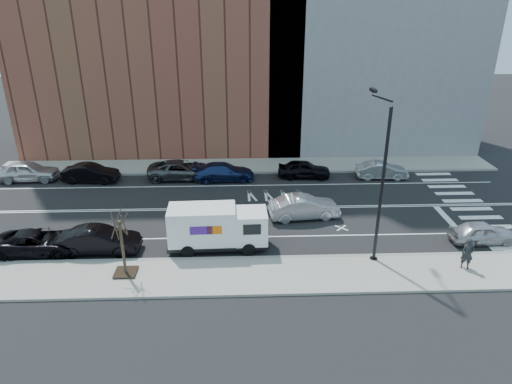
{
  "coord_description": "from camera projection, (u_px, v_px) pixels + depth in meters",
  "views": [
    {
      "loc": [
        -0.63,
        -29.84,
        14.13
      ],
      "look_at": [
        0.44,
        -0.31,
        1.4
      ],
      "focal_mm": 32.0,
      "sensor_mm": 36.0,
      "label": 1
    }
  ],
  "objects": [
    {
      "name": "ground",
      "position": [
        250.0,
        208.0,
        33.0
      ],
      "size": [
        120.0,
        120.0,
        0.0
      ],
      "primitive_type": "plane",
      "color": "black",
      "rests_on": "ground"
    },
    {
      "name": "bldg_concrete",
      "position": [
        373.0,
        9.0,
        42.58
      ],
      "size": [
        20.0,
        10.0,
        26.0
      ],
      "primitive_type": "cube",
      "color": "slate",
      "rests_on": "ground"
    },
    {
      "name": "far_parked_d",
      "position": [
        224.0,
        172.0,
        37.78
      ],
      "size": [
        5.09,
        2.22,
        1.46
      ],
      "primitive_type": "imported",
      "rotation": [
        0.0,
        0.0,
        1.61
      ],
      "color": "navy",
      "rests_on": "ground"
    },
    {
      "name": "curb_far",
      "position": [
        248.0,
        173.0,
        39.39
      ],
      "size": [
        44.0,
        0.25,
        0.17
      ],
      "primitive_type": "cube",
      "color": "gray",
      "rests_on": "ground"
    },
    {
      "name": "streetlight",
      "position": [
        380.0,
        176.0,
        24.88
      ],
      "size": [
        0.44,
        4.02,
        9.34
      ],
      "color": "black",
      "rests_on": "ground"
    },
    {
      "name": "far_parked_a",
      "position": [
        28.0,
        171.0,
        37.61
      ],
      "size": [
        4.94,
        2.12,
        1.66
      ],
      "primitive_type": "imported",
      "rotation": [
        0.0,
        0.0,
        1.6
      ],
      "color": "silver",
      "rests_on": "ground"
    },
    {
      "name": "fedex_van",
      "position": [
        217.0,
        227.0,
        27.22
      ],
      "size": [
        6.03,
        2.26,
        2.73
      ],
      "rotation": [
        0.0,
        0.0,
        0.03
      ],
      "color": "black",
      "rests_on": "ground"
    },
    {
      "name": "pedestrian",
      "position": [
        468.0,
        254.0,
        25.13
      ],
      "size": [
        0.75,
        0.58,
        1.83
      ],
      "primitive_type": "imported",
      "rotation": [
        0.0,
        0.0,
        -0.24
      ],
      "color": "black",
      "rests_on": "sidewalk_near"
    },
    {
      "name": "street_tree",
      "position": [
        123.0,
        253.0,
        24.48
      ],
      "size": [
        1.2,
        1.2,
        3.75
      ],
      "color": "black",
      "rests_on": "ground"
    },
    {
      "name": "crosswalk",
      "position": [
        467.0,
        205.0,
        33.53
      ],
      "size": [
        3.0,
        14.0,
        0.01
      ],
      "primitive_type": null,
      "color": "white",
      "rests_on": "ground"
    },
    {
      "name": "far_parked_c",
      "position": [
        181.0,
        170.0,
        38.08
      ],
      "size": [
        5.49,
        2.54,
        1.52
      ],
      "primitive_type": "imported",
      "rotation": [
        0.0,
        0.0,
        1.57
      ],
      "color": "#46494D",
      "rests_on": "ground"
    },
    {
      "name": "bldg_brick",
      "position": [
        160.0,
        32.0,
        42.7
      ],
      "size": [
        26.0,
        10.0,
        22.0
      ],
      "primitive_type": "cube",
      "color": "brown",
      "rests_on": "ground"
    },
    {
      "name": "driving_sedan",
      "position": [
        304.0,
        207.0,
        31.29
      ],
      "size": [
        5.0,
        2.24,
        1.59
      ],
      "primitive_type": "imported",
      "rotation": [
        0.0,
        0.0,
        1.69
      ],
      "color": "silver",
      "rests_on": "ground"
    },
    {
      "name": "near_parked_rear_b",
      "position": [
        38.0,
        242.0,
        26.99
      ],
      "size": [
        5.17,
        2.52,
        1.42
      ],
      "primitive_type": "imported",
      "rotation": [
        0.0,
        0.0,
        1.6
      ],
      "color": "black",
      "rests_on": "ground"
    },
    {
      "name": "sidewalk_far",
      "position": [
        247.0,
        166.0,
        41.04
      ],
      "size": [
        44.0,
        3.6,
        0.15
      ],
      "primitive_type": "cube",
      "color": "gray",
      "rests_on": "ground"
    },
    {
      "name": "far_parked_e",
      "position": [
        304.0,
        169.0,
        38.29
      ],
      "size": [
        4.48,
        2.06,
        1.49
      ],
      "primitive_type": "imported",
      "rotation": [
        0.0,
        0.0,
        1.5
      ],
      "color": "black",
      "rests_on": "ground"
    },
    {
      "name": "near_parked_front",
      "position": [
        482.0,
        233.0,
        28.17
      ],
      "size": [
        4.04,
        1.78,
        1.35
      ],
      "primitive_type": "imported",
      "rotation": [
        0.0,
        0.0,
        1.62
      ],
      "color": "#BBBCC1",
      "rests_on": "ground"
    },
    {
      "name": "curb_near",
      "position": [
        253.0,
        258.0,
        26.54
      ],
      "size": [
        44.0,
        0.25,
        0.17
      ],
      "primitive_type": "cube",
      "color": "gray",
      "rests_on": "ground"
    },
    {
      "name": "far_parked_b",
      "position": [
        91.0,
        173.0,
        37.42
      ],
      "size": [
        4.63,
        1.92,
        1.49
      ],
      "primitive_type": "imported",
      "rotation": [
        0.0,
        0.0,
        1.49
      ],
      "color": "black",
      "rests_on": "ground"
    },
    {
      "name": "far_parked_f",
      "position": [
        382.0,
        170.0,
        38.17
      ],
      "size": [
        4.29,
        1.67,
        1.39
      ],
      "primitive_type": "imported",
      "rotation": [
        0.0,
        0.0,
        1.52
      ],
      "color": "#B8B9BE",
      "rests_on": "ground"
    },
    {
      "name": "near_parked_rear_a",
      "position": [
        99.0,
        241.0,
        27.03
      ],
      "size": [
        4.79,
        1.71,
        1.57
      ],
      "primitive_type": "imported",
      "rotation": [
        0.0,
        0.0,
        1.56
      ],
      "color": "black",
      "rests_on": "ground"
    },
    {
      "name": "sidewalk_near",
      "position": [
        254.0,
        276.0,
        24.89
      ],
      "size": [
        44.0,
        3.6,
        0.15
      ],
      "primitive_type": "cube",
      "color": "gray",
      "rests_on": "ground"
    },
    {
      "name": "road_markings",
      "position": [
        250.0,
        208.0,
        33.0
      ],
      "size": [
        40.0,
        8.6,
        0.01
      ],
      "primitive_type": null,
      "color": "white",
      "rests_on": "ground"
    }
  ]
}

